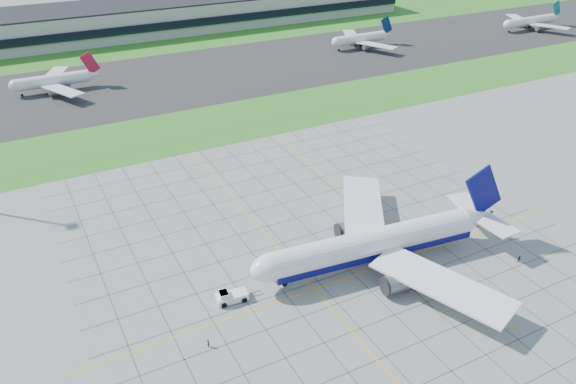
{
  "coord_description": "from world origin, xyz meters",
  "views": [
    {
      "loc": [
        -57.18,
        -79.9,
        74.59
      ],
      "look_at": [
        -1.5,
        25.76,
        7.0
      ],
      "focal_mm": 35.0,
      "sensor_mm": 36.0,
      "label": 1
    }
  ],
  "objects_px": {
    "distant_jet_3": "(531,21)",
    "airliner": "(376,244)",
    "pushback_tug": "(230,296)",
    "crew_far": "(519,260)",
    "crew_near": "(208,343)",
    "distant_jet_2": "(361,39)",
    "distant_jet_1": "(54,80)"
  },
  "relations": [
    {
      "from": "pushback_tug",
      "to": "crew_far",
      "type": "distance_m",
      "value": 63.79
    },
    {
      "from": "distant_jet_3",
      "to": "pushback_tug",
      "type": "bearing_deg",
      "value": -150.36
    },
    {
      "from": "crew_near",
      "to": "distant_jet_2",
      "type": "xyz_separation_m",
      "value": [
        139.2,
        155.88,
        3.61
      ]
    },
    {
      "from": "pushback_tug",
      "to": "distant_jet_3",
      "type": "distance_m",
      "value": 270.92
    },
    {
      "from": "airliner",
      "to": "crew_near",
      "type": "distance_m",
      "value": 42.05
    },
    {
      "from": "crew_far",
      "to": "distant_jet_2",
      "type": "bearing_deg",
      "value": 92.25
    },
    {
      "from": "pushback_tug",
      "to": "distant_jet_2",
      "type": "relative_size",
      "value": 0.22
    },
    {
      "from": "crew_near",
      "to": "distant_jet_2",
      "type": "bearing_deg",
      "value": -35.21
    },
    {
      "from": "pushback_tug",
      "to": "crew_far",
      "type": "height_order",
      "value": "pushback_tug"
    },
    {
      "from": "distant_jet_2",
      "to": "distant_jet_1",
      "type": "bearing_deg",
      "value": 179.04
    },
    {
      "from": "distant_jet_1",
      "to": "distant_jet_3",
      "type": "bearing_deg",
      "value": -3.34
    },
    {
      "from": "crew_far",
      "to": "distant_jet_3",
      "type": "xyz_separation_m",
      "value": [
        174.22,
        151.87,
        3.62
      ]
    },
    {
      "from": "crew_near",
      "to": "crew_far",
      "type": "bearing_deg",
      "value": -90.04
    },
    {
      "from": "airliner",
      "to": "distant_jet_3",
      "type": "bearing_deg",
      "value": 40.16
    },
    {
      "from": "airliner",
      "to": "pushback_tug",
      "type": "xyz_separation_m",
      "value": [
        -32.84,
        3.12,
        -4.12
      ]
    },
    {
      "from": "distant_jet_2",
      "to": "distant_jet_3",
      "type": "relative_size",
      "value": 1.0
    },
    {
      "from": "distant_jet_3",
      "to": "airliner",
      "type": "bearing_deg",
      "value": -145.92
    },
    {
      "from": "pushback_tug",
      "to": "crew_near",
      "type": "distance_m",
      "value": 12.96
    },
    {
      "from": "distant_jet_1",
      "to": "crew_far",
      "type": "bearing_deg",
      "value": -66.1
    },
    {
      "from": "crew_near",
      "to": "distant_jet_1",
      "type": "xyz_separation_m",
      "value": [
        -4.03,
        158.27,
        3.61
      ]
    },
    {
      "from": "pushback_tug",
      "to": "crew_far",
      "type": "bearing_deg",
      "value": -10.21
    },
    {
      "from": "pushback_tug",
      "to": "distant_jet_3",
      "type": "bearing_deg",
      "value": 35.72
    },
    {
      "from": "crew_near",
      "to": "pushback_tug",
      "type": "bearing_deg",
      "value": -34.05
    },
    {
      "from": "distant_jet_3",
      "to": "crew_near",
      "type": "bearing_deg",
      "value": -149.47
    },
    {
      "from": "crew_near",
      "to": "crew_far",
      "type": "height_order",
      "value": "crew_near"
    },
    {
      "from": "pushback_tug",
      "to": "crew_near",
      "type": "xyz_separation_m",
      "value": [
        -8.44,
        -9.84,
        -0.27
      ]
    },
    {
      "from": "crew_far",
      "to": "distant_jet_1",
      "type": "height_order",
      "value": "distant_jet_1"
    },
    {
      "from": "crew_near",
      "to": "distant_jet_2",
      "type": "relative_size",
      "value": 0.04
    },
    {
      "from": "crew_near",
      "to": "crew_far",
      "type": "relative_size",
      "value": 1.0
    },
    {
      "from": "airliner",
      "to": "distant_jet_2",
      "type": "xyz_separation_m",
      "value": [
        97.93,
        149.15,
        -0.78
      ]
    },
    {
      "from": "crew_near",
      "to": "distant_jet_1",
      "type": "distance_m",
      "value": 158.36
    },
    {
      "from": "pushback_tug",
      "to": "crew_far",
      "type": "relative_size",
      "value": 5.37
    }
  ]
}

